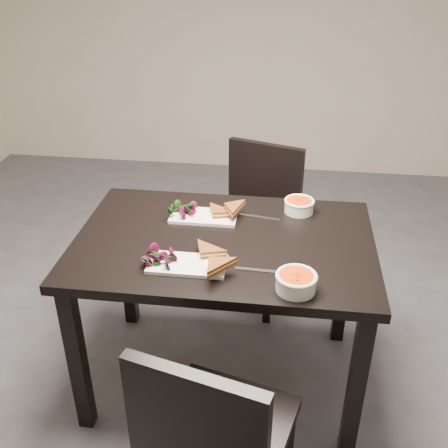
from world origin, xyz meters
name	(u,v)px	position (x,y,z in m)	size (l,w,h in m)	color
ground	(261,381)	(0.00, 0.00, 0.00)	(5.00, 5.00, 0.00)	#47474C
table	(224,260)	(-0.17, 0.01, 0.65)	(1.20, 0.80, 0.75)	black
chair_near	(212,436)	(-0.12, -0.71, 0.48)	(0.51, 0.51, 0.85)	black
chair_far	(256,214)	(-0.09, 0.73, 0.48)	(0.53, 0.53, 0.85)	black
plate_near	(187,265)	(-0.28, -0.19, 0.76)	(0.29, 0.14, 0.01)	white
sandwich_near	(205,257)	(-0.22, -0.18, 0.79)	(0.14, 0.11, 0.05)	brown
salad_near	(160,257)	(-0.38, -0.19, 0.78)	(0.09, 0.08, 0.04)	black
soup_bowl_near	(296,281)	(0.11, -0.29, 0.79)	(0.15, 0.15, 0.07)	white
cutlery_near	(260,270)	(-0.02, -0.19, 0.75)	(0.18, 0.02, 0.00)	silver
plate_far	(204,216)	(-0.28, 0.18, 0.76)	(0.28, 0.14, 0.01)	white
sandwich_far	(218,213)	(-0.22, 0.16, 0.79)	(0.14, 0.11, 0.05)	brown
salad_far	(181,210)	(-0.38, 0.18, 0.78)	(0.09, 0.08, 0.04)	black
soup_bowl_far	(299,205)	(0.12, 0.29, 0.78)	(0.13, 0.13, 0.06)	white
cutlery_far	(260,217)	(-0.05, 0.21, 0.75)	(0.18, 0.02, 0.00)	silver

